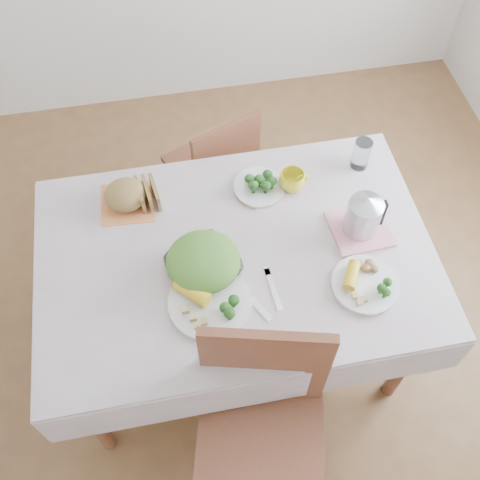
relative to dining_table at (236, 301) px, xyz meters
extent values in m
plane|color=brown|center=(0.00, 0.00, -0.38)|extent=(3.60, 3.60, 0.00)
cube|color=brown|center=(0.00, 0.00, 0.00)|extent=(1.40, 0.90, 0.75)
cube|color=beige|center=(0.00, 0.00, 0.38)|extent=(1.50, 1.00, 0.01)
cube|color=brown|center=(-0.03, -0.65, 0.09)|extent=(0.55, 0.55, 1.00)
cube|color=brown|center=(0.01, 0.77, 0.09)|extent=(0.48, 0.48, 0.82)
imported|color=white|center=(-0.13, -0.05, 0.42)|extent=(0.34, 0.34, 0.06)
cylinder|color=white|center=(-0.13, -0.19, 0.40)|extent=(0.40, 0.40, 0.03)
cylinder|color=white|center=(0.44, -0.22, 0.40)|extent=(0.35, 0.35, 0.02)
cylinder|color=beige|center=(0.15, 0.29, 0.40)|extent=(0.27, 0.27, 0.02)
cube|color=#E78545|center=(-0.38, 0.32, 0.39)|extent=(0.23, 0.23, 0.00)
ellipsoid|color=olive|center=(-0.38, 0.32, 0.45)|extent=(0.22, 0.21, 0.10)
imported|color=yellow|center=(0.28, 0.28, 0.43)|extent=(0.12, 0.12, 0.08)
cylinder|color=white|center=(0.59, 0.34, 0.45)|extent=(0.09, 0.09, 0.14)
cube|color=pink|center=(0.49, 0.02, 0.40)|extent=(0.23, 0.23, 0.02)
cylinder|color=#B2B5BA|center=(0.49, 0.02, 0.51)|extent=(0.17, 0.17, 0.18)
cube|color=silver|center=(0.02, -0.21, 0.39)|extent=(0.12, 0.19, 0.00)
cube|color=silver|center=(0.11, -0.18, 0.39)|extent=(0.03, 0.18, 0.00)
cube|color=silver|center=(0.03, -0.34, 0.39)|extent=(0.18, 0.06, 0.00)
camera|label=1|loc=(-0.20, -1.12, 2.18)|focal=42.00mm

